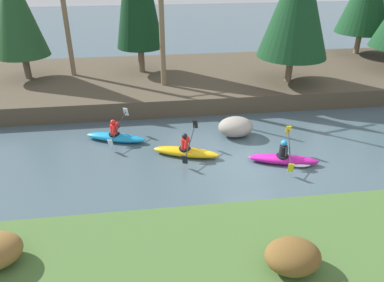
% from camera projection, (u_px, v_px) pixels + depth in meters
% --- Properties ---
extents(ground_plane, '(90.00, 90.00, 0.00)m').
position_uv_depth(ground_plane, '(255.00, 162.00, 14.79)').
color(ground_plane, '#425660').
extents(riverbank_far, '(44.00, 8.68, 0.90)m').
position_uv_depth(riverbank_far, '(213.00, 79.00, 22.50)').
color(riverbank_far, '#4C4233').
rests_on(riverbank_far, ground).
extents(conifer_tree_far_left, '(2.86, 2.86, 6.34)m').
position_uv_depth(conifer_tree_far_left, '(14.00, 8.00, 19.51)').
color(conifer_tree_far_left, brown).
rests_on(conifer_tree_far_left, riverbank_far).
extents(conifer_tree_mid_left, '(3.70, 3.70, 7.02)m').
position_uv_depth(conifer_tree_mid_left, '(298.00, 1.00, 18.83)').
color(conifer_tree_mid_left, brown).
rests_on(conifer_tree_mid_left, riverbank_far).
extents(bare_tree_upstream, '(4.10, 4.05, 7.49)m').
position_uv_depth(bare_tree_upstream, '(65.00, 11.00, 20.24)').
color(bare_tree_upstream, '#7A664C').
rests_on(bare_tree_upstream, riverbank_far).
extents(bare_tree_mid_upstream, '(4.01, 3.96, 7.31)m').
position_uv_depth(bare_tree_mid_upstream, '(162.00, 19.00, 18.74)').
color(bare_tree_mid_upstream, '#7A664C').
rests_on(bare_tree_mid_upstream, riverbank_far).
extents(shrub_clump_third, '(1.34, 1.11, 0.72)m').
position_uv_depth(shrub_clump_third, '(293.00, 256.00, 8.75)').
color(shrub_clump_third, brown).
rests_on(shrub_clump_third, riverbank_near).
extents(kayaker_lead, '(2.77, 2.04, 1.20)m').
position_uv_depth(kayaker_lead, '(286.00, 159.00, 14.60)').
color(kayaker_lead, '#C61999').
rests_on(kayaker_lead, ground).
extents(kayaker_middle, '(2.74, 2.00, 1.20)m').
position_uv_depth(kayaker_middle, '(187.00, 151.00, 15.11)').
color(kayaker_middle, yellow).
rests_on(kayaker_middle, ground).
extents(kayaker_trailing, '(2.75, 2.01, 1.20)m').
position_uv_depth(kayaker_trailing, '(116.00, 136.00, 16.27)').
color(kayaker_trailing, '#1993D6').
rests_on(kayaker_trailing, ground).
extents(boulder_midstream, '(1.56, 1.22, 0.88)m').
position_uv_depth(boulder_midstream, '(236.00, 127.00, 16.63)').
color(boulder_midstream, gray).
rests_on(boulder_midstream, ground).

